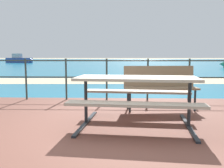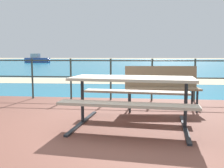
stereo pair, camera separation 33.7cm
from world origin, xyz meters
name	(u,v)px [view 1 (the left image)]	position (x,y,z in m)	size (l,w,h in m)	color
ground_plane	(98,132)	(0.00, 0.00, 0.00)	(240.00, 240.00, 0.00)	tan
patio_paving	(98,130)	(0.00, 0.00, 0.03)	(6.40, 5.20, 0.06)	brown
sea_water	(118,62)	(0.00, 40.00, 0.01)	(90.00, 90.00, 0.01)	teal
beach_strip	(113,81)	(0.00, 7.46, 0.01)	(54.00, 2.58, 0.01)	beige
picnic_table	(136,88)	(0.57, 0.14, 0.64)	(1.93, 1.58, 0.75)	tan
park_bench	(160,83)	(1.11, 1.33, 0.58)	(1.45, 0.55, 0.86)	#7A6047
railing_fence	(107,74)	(0.00, 2.35, 0.68)	(5.94, 0.04, 1.00)	#2D3833
boat_mid	(19,60)	(-15.62, 35.22, 0.51)	(4.93, 2.32, 1.47)	#2D478C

